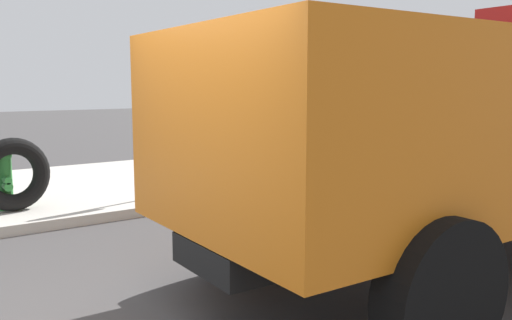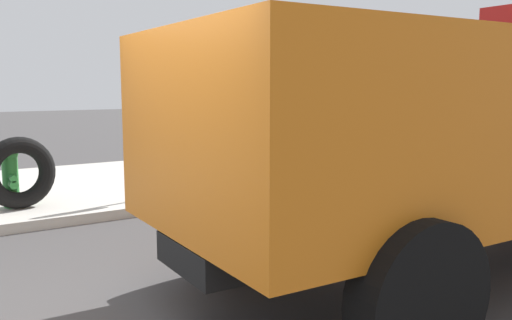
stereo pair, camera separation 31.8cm
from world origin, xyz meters
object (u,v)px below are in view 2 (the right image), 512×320
stop_sign (177,108)px  fire_hydrant (10,174)px  dump_truck_orange (495,118)px  loose_tire (19,173)px

stop_sign → fire_hydrant: bearing=170.5°
stop_sign → dump_truck_orange: size_ratio=0.29×
fire_hydrant → stop_sign: (2.54, -0.43, 0.93)m
loose_tire → stop_sign: size_ratio=0.51×
stop_sign → dump_truck_orange: (1.48, -4.79, 0.03)m
loose_tire → stop_sign: (2.45, -0.25, 0.90)m
stop_sign → dump_truck_orange: dump_truck_orange is taller
stop_sign → dump_truck_orange: 5.02m
fire_hydrant → stop_sign: size_ratio=0.46×
loose_tire → dump_truck_orange: dump_truck_orange is taller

